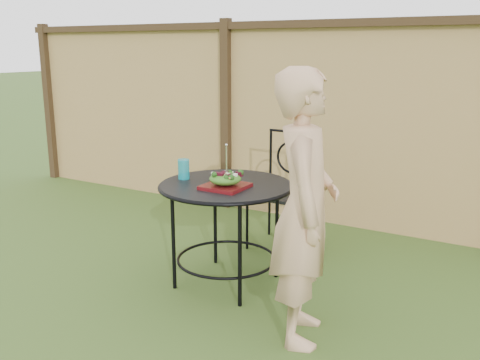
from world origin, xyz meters
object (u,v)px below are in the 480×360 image
(patio_table, at_px, (226,203))
(patio_chair, at_px, (283,186))
(diner, at_px, (305,209))
(salad_plate, at_px, (225,186))

(patio_table, xyz_separation_m, patio_chair, (0.00, 0.90, -0.08))
(patio_chair, height_order, diner, diner)
(patio_table, height_order, patio_chair, patio_chair)
(patio_chair, bearing_deg, patio_table, -90.14)
(patio_table, relative_size, diner, 0.60)
(patio_chair, relative_size, diner, 0.62)
(patio_chair, relative_size, salad_plate, 3.52)
(diner, bearing_deg, salad_plate, 46.06)
(diner, xyz_separation_m, salad_plate, (-0.69, 0.29, -0.03))
(patio_table, bearing_deg, patio_chair, 89.86)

